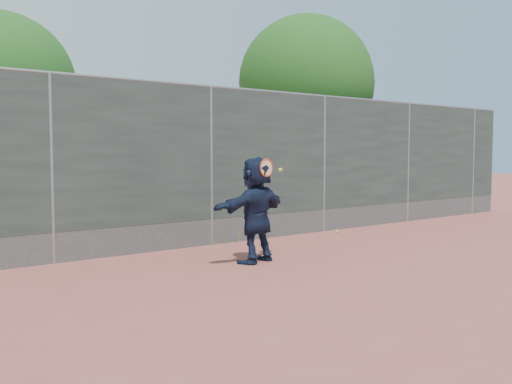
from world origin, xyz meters
TOP-DOWN VIEW (x-y plane):
  - ground at (0.00, 0.00)m, footprint 80.00×80.00m
  - player at (-0.40, 1.62)m, footprint 1.65×0.84m
  - ball_ground at (3.05, 3.16)m, footprint 0.07×0.07m
  - fence at (-0.00, 3.50)m, footprint 20.00×0.06m
  - swing_action at (-0.32, 1.43)m, footprint 0.54×0.16m
  - tree_right at (4.68, 5.75)m, footprint 3.78×3.60m
  - tree_left at (-2.85, 6.55)m, footprint 3.15×3.00m
  - weed_clump at (0.29, 3.38)m, footprint 0.68×0.07m

SIDE VIEW (x-z plane):
  - ground at x=0.00m, z-range 0.00..0.00m
  - ball_ground at x=3.05m, z-range 0.00..0.07m
  - weed_clump at x=0.29m, z-range -0.02..0.28m
  - player at x=-0.40m, z-range 0.00..1.70m
  - swing_action at x=-0.32m, z-range 1.24..1.76m
  - fence at x=0.00m, z-range 0.07..3.09m
  - tree_left at x=-2.85m, z-range 0.68..5.20m
  - tree_right at x=4.68m, z-range 0.80..6.19m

